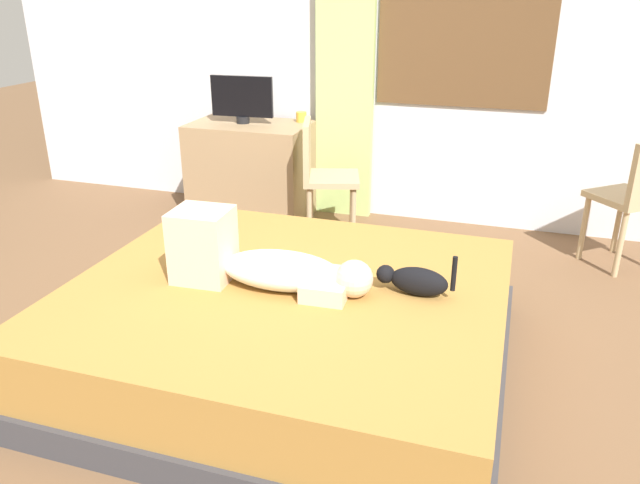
{
  "coord_description": "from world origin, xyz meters",
  "views": [
    {
      "loc": [
        0.98,
        -2.28,
        1.71
      ],
      "look_at": [
        0.14,
        0.33,
        0.57
      ],
      "focal_mm": 34.9,
      "sensor_mm": 36.0,
      "label": 1
    }
  ],
  "objects_px": {
    "cat": "(415,280)",
    "chair_by_desk": "(321,172)",
    "tv_monitor": "(242,99)",
    "cup": "(301,117)",
    "desk": "(252,171)",
    "person_lying": "(261,262)",
    "bed": "(287,326)",
    "chair_spare": "(637,193)"
  },
  "relations": [
    {
      "from": "cat",
      "to": "chair_by_desk",
      "type": "distance_m",
      "value": 1.74
    },
    {
      "from": "tv_monitor",
      "to": "cup",
      "type": "bearing_deg",
      "value": 23.46
    },
    {
      "from": "desk",
      "to": "cup",
      "type": "distance_m",
      "value": 0.57
    },
    {
      "from": "person_lying",
      "to": "cat",
      "type": "relative_size",
      "value": 2.63
    },
    {
      "from": "tv_monitor",
      "to": "bed",
      "type": "bearing_deg",
      "value": -60.75
    },
    {
      "from": "bed",
      "to": "chair_spare",
      "type": "distance_m",
      "value": 2.42
    },
    {
      "from": "chair_spare",
      "to": "person_lying",
      "type": "bearing_deg",
      "value": -135.92
    },
    {
      "from": "person_lying",
      "to": "cat",
      "type": "height_order",
      "value": "person_lying"
    },
    {
      "from": "person_lying",
      "to": "chair_spare",
      "type": "bearing_deg",
      "value": 44.08
    },
    {
      "from": "desk",
      "to": "chair_spare",
      "type": "xyz_separation_m",
      "value": [
        2.7,
        -0.18,
        0.14
      ]
    },
    {
      "from": "desk",
      "to": "chair_spare",
      "type": "bearing_deg",
      "value": -3.81
    },
    {
      "from": "bed",
      "to": "cup",
      "type": "relative_size",
      "value": 25.9
    },
    {
      "from": "desk",
      "to": "tv_monitor",
      "type": "height_order",
      "value": "tv_monitor"
    },
    {
      "from": "desk",
      "to": "chair_by_desk",
      "type": "distance_m",
      "value": 0.76
    },
    {
      "from": "cup",
      "to": "chair_spare",
      "type": "xyz_separation_m",
      "value": [
        2.34,
        -0.36,
        -0.27
      ]
    },
    {
      "from": "chair_spare",
      "to": "bed",
      "type": "bearing_deg",
      "value": -134.61
    },
    {
      "from": "desk",
      "to": "cup",
      "type": "xyz_separation_m",
      "value": [
        0.35,
        0.18,
        0.41
      ]
    },
    {
      "from": "cat",
      "to": "cup",
      "type": "bearing_deg",
      "value": 121.97
    },
    {
      "from": "bed",
      "to": "tv_monitor",
      "type": "xyz_separation_m",
      "value": [
        -1.06,
        1.89,
        0.71
      ]
    },
    {
      "from": "cat",
      "to": "desk",
      "type": "relative_size",
      "value": 0.4
    },
    {
      "from": "tv_monitor",
      "to": "cup",
      "type": "height_order",
      "value": "tv_monitor"
    },
    {
      "from": "bed",
      "to": "chair_by_desk",
      "type": "relative_size",
      "value": 2.36
    },
    {
      "from": "bed",
      "to": "chair_spare",
      "type": "xyz_separation_m",
      "value": [
        1.69,
        1.71,
        0.3
      ]
    },
    {
      "from": "bed",
      "to": "tv_monitor",
      "type": "relative_size",
      "value": 4.22
    },
    {
      "from": "desk",
      "to": "cup",
      "type": "height_order",
      "value": "cup"
    },
    {
      "from": "person_lying",
      "to": "desk",
      "type": "bearing_deg",
      "value": 114.97
    },
    {
      "from": "desk",
      "to": "chair_by_desk",
      "type": "bearing_deg",
      "value": -25.33
    },
    {
      "from": "chair_by_desk",
      "to": "tv_monitor",
      "type": "bearing_deg",
      "value": 156.3
    },
    {
      "from": "bed",
      "to": "cup",
      "type": "distance_m",
      "value": 2.24
    },
    {
      "from": "person_lying",
      "to": "cup",
      "type": "bearing_deg",
      "value": 104.47
    },
    {
      "from": "person_lying",
      "to": "desk",
      "type": "height_order",
      "value": "person_lying"
    },
    {
      "from": "bed",
      "to": "cat",
      "type": "height_order",
      "value": "cat"
    },
    {
      "from": "cat",
      "to": "desk",
      "type": "bearing_deg",
      "value": 131.41
    },
    {
      "from": "chair_spare",
      "to": "chair_by_desk",
      "type": "bearing_deg",
      "value": -176.03
    },
    {
      "from": "bed",
      "to": "chair_spare",
      "type": "height_order",
      "value": "chair_spare"
    },
    {
      "from": "bed",
      "to": "desk",
      "type": "height_order",
      "value": "desk"
    },
    {
      "from": "bed",
      "to": "chair_spare",
      "type": "relative_size",
      "value": 2.36
    },
    {
      "from": "person_lying",
      "to": "chair_spare",
      "type": "distance_m",
      "value": 2.51
    },
    {
      "from": "cat",
      "to": "chair_spare",
      "type": "height_order",
      "value": "chair_spare"
    },
    {
      "from": "cat",
      "to": "tv_monitor",
      "type": "bearing_deg",
      "value": 132.34
    },
    {
      "from": "cup",
      "to": "chair_by_desk",
      "type": "height_order",
      "value": "chair_by_desk"
    },
    {
      "from": "person_lying",
      "to": "chair_spare",
      "type": "height_order",
      "value": "chair_spare"
    }
  ]
}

